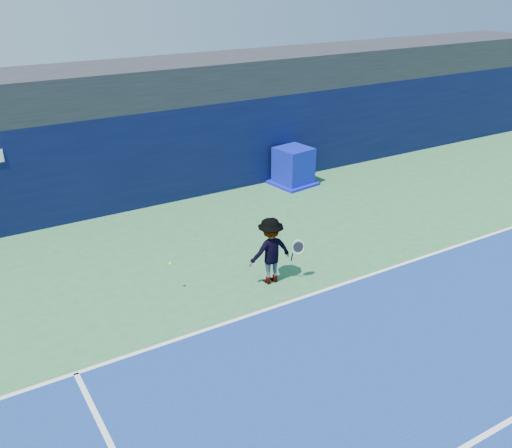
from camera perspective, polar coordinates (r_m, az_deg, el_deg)
The scene contains 8 objects.
ground at distance 11.30m, azimuth 12.97°, elevation -14.30°, with size 80.00×80.00×0.00m, color #32703F.
baseline at distance 13.16m, azimuth 3.97°, elevation -7.57°, with size 24.00×0.10×0.01m, color white.
service_line at distance 10.36m, azimuth 20.98°, elevation -19.65°, with size 24.00×0.10×0.01m, color white.
stadium_band at distance 19.05m, azimuth -10.89°, elevation 13.72°, with size 36.00×3.00×1.20m, color black.
back_wall_assembly at distance 18.63m, azimuth -9.28°, elevation 6.95°, with size 36.00×1.03×3.00m.
equipment_cart at distance 19.93m, azimuth 3.75°, elevation 5.63°, with size 1.54×1.54×1.31m.
tennis_player at distance 13.48m, azimuth 1.46°, elevation -2.68°, with size 1.29×0.72×1.66m.
tennis_ball at distance 13.23m, azimuth -8.58°, elevation -3.94°, with size 0.08×0.08×0.08m.
Camera 1 is at (-6.55, -6.08, 6.92)m, focal length 40.00 mm.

